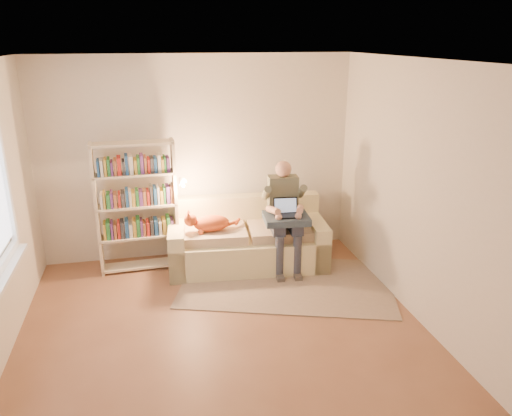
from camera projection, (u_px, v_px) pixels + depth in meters
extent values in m
plane|color=brown|center=(228.00, 345.00, 4.75)|extent=(4.50, 4.50, 0.00)
cube|color=white|center=(222.00, 62.00, 3.90)|extent=(4.00, 4.50, 0.02)
cube|color=silver|center=(433.00, 202.00, 4.74)|extent=(0.02, 4.50, 2.60)
cube|color=silver|center=(198.00, 159.00, 6.41)|extent=(4.00, 0.02, 2.60)
cube|color=silver|center=(304.00, 385.00, 2.25)|extent=(4.00, 0.02, 2.60)
cube|color=white|center=(2.00, 280.00, 4.28)|extent=(0.12, 1.52, 0.04)
cube|color=beige|center=(247.00, 250.00, 6.36)|extent=(2.03, 1.04, 0.41)
cube|color=beige|center=(244.00, 211.00, 6.55)|extent=(1.97, 0.36, 0.42)
cube|color=beige|center=(177.00, 247.00, 6.23)|extent=(0.27, 0.89, 0.59)
cube|color=beige|center=(315.00, 240.00, 6.45)|extent=(0.27, 0.89, 0.59)
cube|color=#CAB393|center=(212.00, 234.00, 6.18)|extent=(0.88, 0.66, 0.12)
cube|color=#CAB393|center=(282.00, 231.00, 6.29)|extent=(0.88, 0.66, 0.12)
cube|color=#676D58|center=(283.00, 196.00, 6.21)|extent=(0.38, 0.23, 0.50)
sphere|color=tan|center=(283.00, 169.00, 6.08)|extent=(0.20, 0.20, 0.20)
cube|color=#333948|center=(277.00, 225.00, 6.07)|extent=(0.18, 0.42, 0.15)
cube|color=#333948|center=(295.00, 224.00, 6.10)|extent=(0.18, 0.42, 0.15)
cylinder|color=#333948|center=(279.00, 257.00, 6.00)|extent=(0.11, 0.11, 0.55)
cylinder|color=#333948|center=(297.00, 256.00, 6.02)|extent=(0.11, 0.11, 0.55)
ellipsoid|color=orange|center=(212.00, 223.00, 6.10)|extent=(0.46, 0.27, 0.20)
sphere|color=orange|center=(191.00, 220.00, 6.01)|extent=(0.16, 0.16, 0.16)
cylinder|color=orange|center=(231.00, 224.00, 6.19)|extent=(0.22, 0.06, 0.06)
cube|color=#2B3B4C|center=(283.00, 218.00, 6.04)|extent=(0.57, 0.48, 0.08)
cube|color=black|center=(284.00, 216.00, 5.99)|extent=(0.31, 0.23, 0.02)
cube|color=black|center=(282.00, 205.00, 6.06)|extent=(0.30, 0.09, 0.19)
plane|color=#8CA5CC|center=(282.00, 205.00, 6.06)|extent=(0.27, 0.09, 0.26)
cube|color=beige|center=(97.00, 211.00, 5.96)|extent=(0.05, 0.25, 1.63)
cube|color=beige|center=(175.00, 204.00, 6.19)|extent=(0.05, 0.25, 1.63)
cube|color=beige|center=(142.00, 265.00, 6.33)|extent=(0.98, 0.29, 0.03)
cube|color=beige|center=(139.00, 236.00, 6.20)|extent=(0.98, 0.29, 0.03)
cube|color=beige|center=(137.00, 206.00, 6.07)|extent=(0.98, 0.29, 0.03)
cube|color=beige|center=(134.00, 174.00, 5.94)|extent=(0.98, 0.29, 0.03)
cube|color=beige|center=(132.00, 143.00, 5.82)|extent=(0.98, 0.29, 0.03)
cube|color=#66337F|center=(139.00, 227.00, 6.17)|extent=(0.84, 0.24, 0.19)
cube|color=#995933|center=(136.00, 197.00, 6.04)|extent=(0.84, 0.24, 0.19)
cube|color=#B2261E|center=(133.00, 165.00, 5.91)|extent=(0.84, 0.24, 0.19)
cylinder|color=beige|center=(169.00, 200.00, 6.16)|extent=(0.09, 0.09, 0.04)
cone|color=beige|center=(181.00, 183.00, 6.02)|extent=(0.11, 0.13, 0.14)
cube|color=gray|center=(287.00, 283.00, 5.95)|extent=(2.79, 2.15, 0.01)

